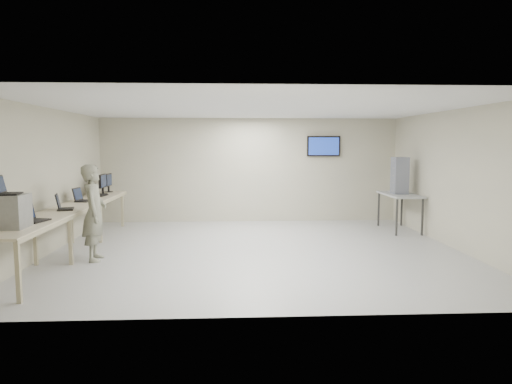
{
  "coord_description": "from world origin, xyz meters",
  "views": [
    {
      "loc": [
        -0.46,
        -8.87,
        2.1
      ],
      "look_at": [
        0.0,
        0.2,
        1.15
      ],
      "focal_mm": 32.0,
      "sensor_mm": 36.0,
      "label": 1
    }
  ],
  "objects_px": {
    "workbench": "(71,211)",
    "soldier": "(94,213)",
    "equipment_box": "(11,211)",
    "side_table": "(400,197)"
  },
  "relations": [
    {
      "from": "workbench",
      "to": "soldier",
      "type": "xyz_separation_m",
      "value": [
        0.62,
        -0.6,
        0.05
      ]
    },
    {
      "from": "workbench",
      "to": "soldier",
      "type": "bearing_deg",
      "value": -43.8
    },
    {
      "from": "equipment_box",
      "to": "side_table",
      "type": "relative_size",
      "value": 0.32
    },
    {
      "from": "soldier",
      "to": "side_table",
      "type": "relative_size",
      "value": 1.16
    },
    {
      "from": "equipment_box",
      "to": "soldier",
      "type": "height_order",
      "value": "soldier"
    },
    {
      "from": "workbench",
      "to": "equipment_box",
      "type": "height_order",
      "value": "equipment_box"
    },
    {
      "from": "workbench",
      "to": "side_table",
      "type": "height_order",
      "value": "side_table"
    },
    {
      "from": "workbench",
      "to": "side_table",
      "type": "bearing_deg",
      "value": 15.28
    },
    {
      "from": "equipment_box",
      "to": "side_table",
      "type": "xyz_separation_m",
      "value": [
        7.25,
        4.17,
        -0.31
      ]
    },
    {
      "from": "equipment_box",
      "to": "workbench",
      "type": "bearing_deg",
      "value": 87.54
    }
  ]
}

